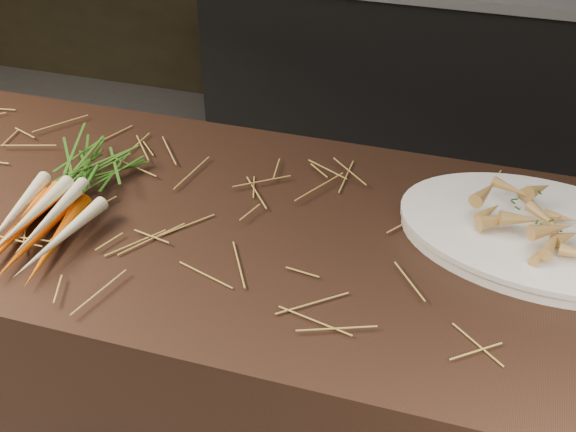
{
  "coord_description": "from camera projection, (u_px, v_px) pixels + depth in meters",
  "views": [
    {
      "loc": [
        0.58,
        -0.71,
        1.68
      ],
      "look_at": [
        0.28,
        0.26,
        0.96
      ],
      "focal_mm": 45.0,
      "sensor_mm": 36.0,
      "label": 1
    }
  ],
  "objects": [
    {
      "name": "main_counter",
      "position": [
        176.0,
        369.0,
        1.64
      ],
      "size": [
        2.4,
        0.7,
        0.9
      ],
      "primitive_type": "cube",
      "color": "black",
      "rests_on": "ground"
    },
    {
      "name": "roasted_veg_heap",
      "position": [
        544.0,
        218.0,
        1.26
      ],
      "size": [
        0.27,
        0.21,
        0.06
      ],
      "primitive_type": null,
      "rotation": [
        0.0,
        0.0,
        -0.13
      ],
      "color": "olive",
      "rests_on": "serving_platter"
    },
    {
      "name": "root_veg_bunch",
      "position": [
        70.0,
        186.0,
        1.36
      ],
      "size": [
        0.19,
        0.47,
        0.09
      ],
      "rotation": [
        0.0,
        0.0,
        0.05
      ],
      "color": "#CF4C0E",
      "rests_on": "main_counter"
    },
    {
      "name": "back_counter",
      "position": [
        426.0,
        71.0,
        3.05
      ],
      "size": [
        1.82,
        0.62,
        0.84
      ],
      "color": "black",
      "rests_on": "ground"
    },
    {
      "name": "serving_platter",
      "position": [
        539.0,
        237.0,
        1.28
      ],
      "size": [
        0.54,
        0.4,
        0.03
      ],
      "primitive_type": null,
      "rotation": [
        0.0,
        0.0,
        -0.13
      ],
      "color": "white",
      "rests_on": "main_counter"
    },
    {
      "name": "straw_bedding",
      "position": [
        154.0,
        202.0,
        1.38
      ],
      "size": [
        1.4,
        0.6,
        0.02
      ],
      "primitive_type": null,
      "color": "#A37A34",
      "rests_on": "main_counter"
    }
  ]
}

